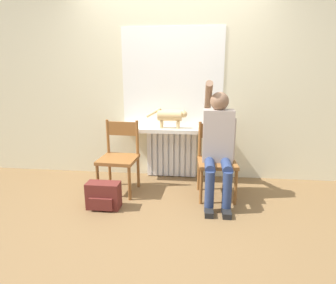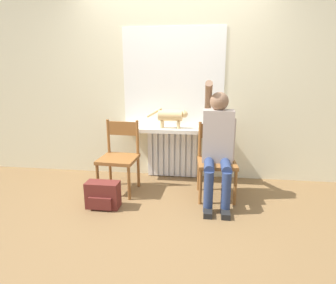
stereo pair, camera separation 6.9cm
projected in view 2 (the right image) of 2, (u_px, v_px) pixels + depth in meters
The scene contains 10 objects.
ground_plane at pixel (159, 216), 2.89m from camera, with size 12.00×12.00×0.00m, color brown.
wall_with_window at pixel (173, 79), 3.74m from camera, with size 7.00×0.06×2.70m.
radiator at pixel (172, 153), 3.92m from camera, with size 0.69×0.08×0.67m.
windowsill at pixel (171, 129), 3.71m from camera, with size 1.40×0.34×0.05m.
window_glass at pixel (173, 78), 3.71m from camera, with size 1.34×0.01×1.28m.
chair_left at pixel (119, 156), 3.41m from camera, with size 0.45×0.45×0.87m.
chair_right at pixel (216, 160), 3.26m from camera, with size 0.46×0.46×0.87m.
person at pixel (218, 142), 3.11m from camera, with size 0.36×0.95×1.36m.
cat at pixel (171, 116), 3.64m from camera, with size 0.54×0.14×0.27m.
backpack at pixel (103, 195), 3.05m from camera, with size 0.36×0.20×0.29m.
Camera 2 is at (0.44, -2.58, 1.45)m, focal length 30.00 mm.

